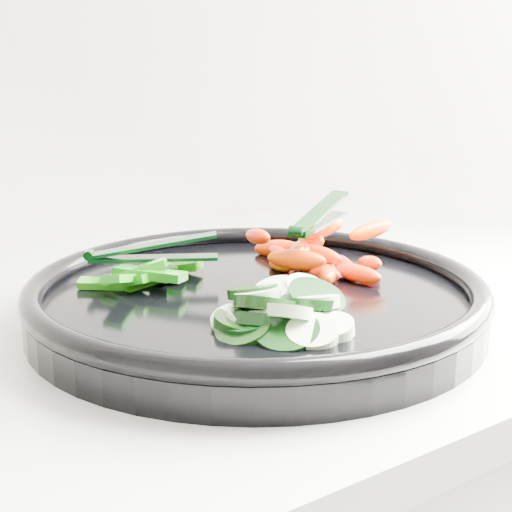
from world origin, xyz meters
TOP-DOWN VIEW (x-y plane):
  - veggie_tray at (0.40, 1.62)m, footprint 0.43×0.43m
  - cucumber_pile at (0.37, 1.54)m, footprint 0.12×0.12m
  - carrot_pile at (0.47, 1.64)m, footprint 0.14×0.16m
  - pepper_pile at (0.33, 1.69)m, footprint 0.11×0.09m
  - tong_carrot at (0.48, 1.64)m, footprint 0.11×0.07m
  - tong_pepper at (0.34, 1.70)m, footprint 0.11×0.07m

SIDE VIEW (x-z plane):
  - veggie_tray at x=0.40m, z-range 0.93..0.97m
  - pepper_pile at x=0.33m, z-range 0.94..0.98m
  - cucumber_pile at x=0.37m, z-range 0.94..0.98m
  - carrot_pile at x=0.47m, z-range 0.95..1.00m
  - tong_pepper at x=0.34m, z-range 0.97..0.99m
  - tong_carrot at x=0.48m, z-range 0.99..1.02m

